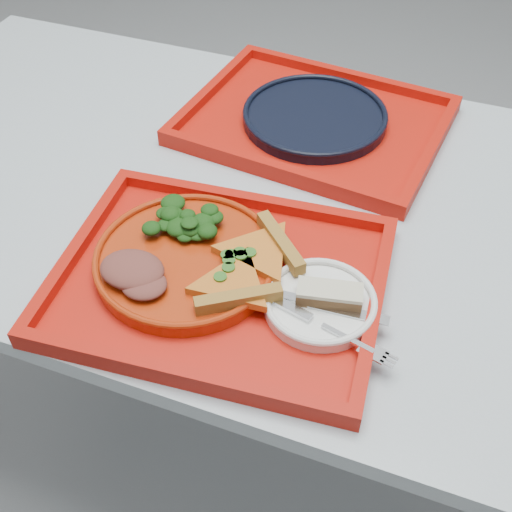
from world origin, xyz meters
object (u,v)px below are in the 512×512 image
Objects in this scene: dessert_bar at (330,295)px; dinner_plate at (187,261)px; tray_main at (220,283)px; tray_far at (314,125)px; navy_plate at (315,118)px.

dinner_plate is at bearing 167.20° from dessert_bar.
dessert_bar is (0.21, -0.00, 0.02)m from dinner_plate.
tray_main is at bearing 170.43° from dessert_bar.
tray_far is at bearing 80.83° from dinner_plate.
dessert_bar is at bearing -70.84° from navy_plate.
tray_far is 1.73× the size of dinner_plate.
navy_plate is at bearing 83.56° from tray_main.
tray_far is 1.73× the size of navy_plate.
dessert_bar is at bearing -1.27° from dinner_plate.
tray_main is 0.42m from tray_far.
tray_main is at bearing -91.52° from navy_plate.
dessert_bar reaches higher than tray_main.
tray_main is 1.73× the size of navy_plate.
dinner_plate is at bearing 164.78° from tray_main.
dinner_plate is 2.84× the size of dessert_bar.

